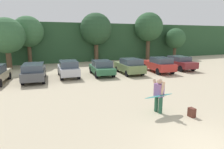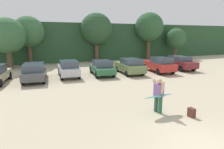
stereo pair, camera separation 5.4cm
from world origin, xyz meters
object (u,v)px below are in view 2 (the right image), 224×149
Objects in this scene: parked_car_dark_gray at (34,71)px; parked_car_forest_green at (102,67)px; parked_car_red at (159,64)px; person_adult at (159,94)px; surfboard_teal at (159,96)px; parked_car_silver at (69,68)px; parked_car_maroon at (179,62)px; backpack_dropped at (192,113)px; parked_car_olive_green at (130,66)px.

parked_car_forest_green is at bearing -84.03° from parked_car_dark_gray.
parked_car_red is 2.51× the size of person_adult.
person_adult is at bearing -130.79° from surfboard_teal.
person_adult is (2.63, -10.59, 0.18)m from parked_car_silver.
parked_car_maroon reaches higher than surfboard_teal.
parked_car_forest_green is 0.94× the size of parked_car_red.
backpack_dropped is (1.26, -1.00, -0.71)m from surfboard_teal.
parked_car_silver reaches higher than backpack_dropped.
parked_car_dark_gray reaches higher than parked_car_forest_green.
parked_car_dark_gray is at bearing 91.54° from parked_car_olive_green.
backpack_dropped is at bearing 144.84° from parked_car_maroon.
parked_car_red is 11.77m from surfboard_teal.
parked_car_olive_green reaches higher than parked_car_forest_green.
person_adult is 4.00× the size of backpack_dropped.
backpack_dropped is (-2.37, -10.98, -0.60)m from parked_car_olive_green.
parked_car_dark_gray is at bearing 92.49° from parked_car_maroon.
backpack_dropped is (0.56, -11.38, -0.55)m from parked_car_forest_green.
parked_car_red is 10.03× the size of backpack_dropped.
parked_car_olive_green is at bearing -92.04° from parked_car_forest_green.
parked_car_olive_green is 11.25m from backpack_dropped.
surfboard_teal is at bearing 141.72° from backpack_dropped.
parked_car_forest_green is at bearing 86.32° from parked_car_olive_green.
parked_car_dark_gray is at bearing -68.48° from person_adult.
parked_car_silver reaches higher than parked_car_maroon.
surfboard_teal is (-6.93, -9.52, 0.08)m from parked_car_red.
parked_car_olive_green is 2.40× the size of person_adult.
parked_car_olive_green is at bearing -93.03° from parked_car_silver.
parked_car_red is (9.47, -1.21, 0.01)m from parked_car_silver.
parked_car_dark_gray is at bearing 95.64° from parked_car_forest_green.
parked_car_maroon is (3.23, 0.63, -0.02)m from parked_car_red.
parked_car_red is at bearing -133.46° from person_adult.
parked_car_silver is at bearing -83.41° from person_adult.
parked_car_silver is 0.93× the size of parked_car_olive_green.
backpack_dropped is at bearing 128.46° from person_adult.
person_adult is 1.00× the size of surfboard_teal.
parked_car_red reaches higher than backpack_dropped.
parked_car_silver reaches higher than parked_car_olive_green.
parked_car_silver is at bearing 87.28° from parked_car_olive_green.
parked_car_maroon reaches higher than backpack_dropped.
backpack_dropped is at bearing -142.89° from parked_car_dark_gray.
parked_car_olive_green is 3.34m from parked_car_red.
parked_car_red is at bearing -131.46° from surfboard_teal.
surfboard_teal is 1.76m from backpack_dropped.
parked_car_silver is 0.95× the size of parked_car_forest_green.
parked_car_dark_gray is 15.74m from parked_car_maroon.
parked_car_dark_gray is 12.54m from parked_car_red.
parked_car_silver is at bearing 89.79° from parked_car_forest_green.
parked_car_forest_green is at bearing -92.15° from parked_car_silver.
parked_car_olive_green is at bearing 94.88° from parked_car_maroon.
parked_car_maroon is at bearing -85.63° from parked_car_forest_green.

